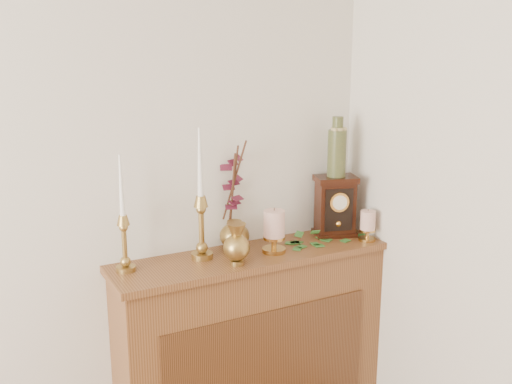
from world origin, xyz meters
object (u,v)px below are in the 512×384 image
candlestick_center (201,217)px  ceramic_vase (337,150)px  mantel_clock (335,206)px  candlestick_left (124,234)px  ginger_jar (233,199)px  bud_vase (236,245)px

candlestick_center → ceramic_vase: 0.71m
candlestick_center → mantel_clock: (0.67, -0.00, -0.04)m
mantel_clock → candlestick_center: bearing=-163.2°
candlestick_left → candlestick_center: 0.33m
mantel_clock → ginger_jar: bearing=-171.6°
candlestick_left → ginger_jar: ginger_jar is taller
candlestick_center → ceramic_vase: (0.67, 0.00, 0.22)m
candlestick_center → candlestick_left: bearing=178.8°
bud_vase → ginger_jar: 0.26m
candlestick_left → mantel_clock: size_ratio=1.66×
ginger_jar → mantel_clock: bearing=-8.5°
ginger_jar → mantel_clock: ginger_jar is taller
bud_vase → mantel_clock: size_ratio=0.62×
ginger_jar → mantel_clock: 0.50m
bud_vase → mantel_clock: 0.60m
candlestick_center → ginger_jar: 0.20m
ginger_jar → bud_vase: bearing=-111.9°
candlestick_center → bud_vase: candlestick_center is taller
bud_vase → ceramic_vase: bearing=13.7°
candlestick_left → ginger_jar: bearing=7.4°
ceramic_vase → bud_vase: bearing=-166.3°
candlestick_center → mantel_clock: candlestick_center is taller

